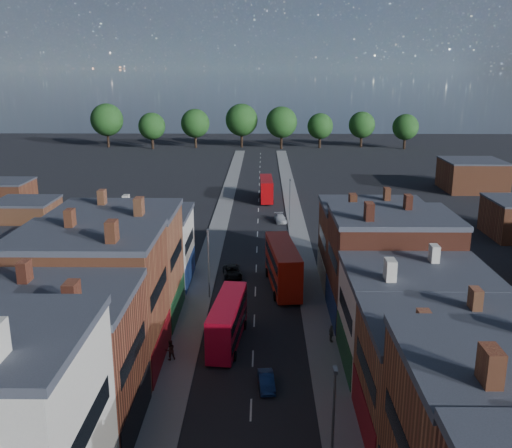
{
  "coord_description": "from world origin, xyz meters",
  "views": [
    {
      "loc": [
        0.89,
        -30.32,
        25.26
      ],
      "look_at": [
        0.0,
        37.97,
        6.6
      ],
      "focal_mm": 40.0,
      "sensor_mm": 36.0,
      "label": 1
    }
  ],
  "objects_px": {
    "car_2": "(232,272)",
    "ped_1": "(170,350)",
    "bus_1": "(283,265)",
    "bus_2": "(266,189)",
    "bus_0": "(228,321)",
    "car_3": "(280,218)",
    "car_1": "(266,381)",
    "ped_3": "(331,334)"
  },
  "relations": [
    {
      "from": "bus_0",
      "to": "ped_3",
      "type": "relative_size",
      "value": 6.13
    },
    {
      "from": "car_1",
      "to": "ped_1",
      "type": "xyz_separation_m",
      "value": [
        -8.56,
        4.33,
        0.47
      ]
    },
    {
      "from": "car_1",
      "to": "ped_3",
      "type": "relative_size",
      "value": 2.09
    },
    {
      "from": "bus_1",
      "to": "car_3",
      "type": "xyz_separation_m",
      "value": [
        0.57,
        30.2,
        -2.22
      ]
    },
    {
      "from": "car_2",
      "to": "car_3",
      "type": "relative_size",
      "value": 1.08
    },
    {
      "from": "bus_1",
      "to": "car_3",
      "type": "distance_m",
      "value": 30.29
    },
    {
      "from": "bus_2",
      "to": "car_1",
      "type": "xyz_separation_m",
      "value": [
        -0.3,
        -68.71,
        -1.82
      ]
    },
    {
      "from": "car_3",
      "to": "ped_1",
      "type": "height_order",
      "value": "ped_1"
    },
    {
      "from": "bus_0",
      "to": "car_2",
      "type": "xyz_separation_m",
      "value": [
        -0.54,
        17.99,
        -1.71
      ]
    },
    {
      "from": "bus_1",
      "to": "ped_1",
      "type": "bearing_deg",
      "value": -127.02
    },
    {
      "from": "bus_1",
      "to": "car_3",
      "type": "relative_size",
      "value": 2.88
    },
    {
      "from": "bus_2",
      "to": "ped_1",
      "type": "relative_size",
      "value": 5.58
    },
    {
      "from": "car_2",
      "to": "car_1",
      "type": "bearing_deg",
      "value": -88.79
    },
    {
      "from": "bus_1",
      "to": "bus_2",
      "type": "bearing_deg",
      "value": 85.87
    },
    {
      "from": "bus_0",
      "to": "car_2",
      "type": "distance_m",
      "value": 18.07
    },
    {
      "from": "bus_0",
      "to": "bus_1",
      "type": "height_order",
      "value": "bus_1"
    },
    {
      "from": "car_3",
      "to": "ped_3",
      "type": "height_order",
      "value": "ped_3"
    },
    {
      "from": "ped_1",
      "to": "bus_1",
      "type": "bearing_deg",
      "value": -144.64
    },
    {
      "from": "bus_0",
      "to": "car_3",
      "type": "relative_size",
      "value": 2.39
    },
    {
      "from": "car_1",
      "to": "ped_3",
      "type": "xyz_separation_m",
      "value": [
        6.19,
        7.95,
        0.38
      ]
    },
    {
      "from": "car_2",
      "to": "ped_3",
      "type": "height_order",
      "value": "ped_3"
    },
    {
      "from": "car_3",
      "to": "car_2",
      "type": "bearing_deg",
      "value": -110.38
    },
    {
      "from": "bus_1",
      "to": "car_2",
      "type": "xyz_separation_m",
      "value": [
        -6.2,
        3.59,
        -2.19
      ]
    },
    {
      "from": "bus_0",
      "to": "car_1",
      "type": "relative_size",
      "value": 2.93
    },
    {
      "from": "ped_1",
      "to": "ped_3",
      "type": "height_order",
      "value": "ped_1"
    },
    {
      "from": "ped_3",
      "to": "car_2",
      "type": "bearing_deg",
      "value": 15.47
    },
    {
      "from": "bus_2",
      "to": "bus_0",
      "type": "bearing_deg",
      "value": -95.13
    },
    {
      "from": "bus_1",
      "to": "ped_1",
      "type": "distance_m",
      "value": 20.8
    },
    {
      "from": "bus_1",
      "to": "car_2",
      "type": "bearing_deg",
      "value": 143.7
    },
    {
      "from": "bus_1",
      "to": "bus_2",
      "type": "xyz_separation_m",
      "value": [
        -1.73,
        46.57,
        -0.44
      ]
    },
    {
      "from": "car_2",
      "to": "car_3",
      "type": "height_order",
      "value": "car_2"
    },
    {
      "from": "bus_1",
      "to": "ped_3",
      "type": "height_order",
      "value": "bus_1"
    },
    {
      "from": "ped_1",
      "to": "car_1",
      "type": "bearing_deg",
      "value": 129.27
    },
    {
      "from": "bus_2",
      "to": "car_2",
      "type": "xyz_separation_m",
      "value": [
        -4.47,
        -42.98,
        -1.75
      ]
    },
    {
      "from": "car_2",
      "to": "ped_1",
      "type": "relative_size",
      "value": 2.51
    },
    {
      "from": "bus_0",
      "to": "ped_3",
      "type": "bearing_deg",
      "value": 7.43
    },
    {
      "from": "car_1",
      "to": "ped_1",
      "type": "relative_size",
      "value": 1.89
    },
    {
      "from": "car_1",
      "to": "car_3",
      "type": "xyz_separation_m",
      "value": [
        2.6,
        52.34,
        0.05
      ]
    },
    {
      "from": "bus_0",
      "to": "bus_1",
      "type": "relative_size",
      "value": 0.83
    },
    {
      "from": "bus_2",
      "to": "ped_3",
      "type": "distance_m",
      "value": 61.06
    },
    {
      "from": "car_2",
      "to": "bus_1",
      "type": "bearing_deg",
      "value": -38.04
    },
    {
      "from": "bus_0",
      "to": "bus_1",
      "type": "distance_m",
      "value": 15.48
    }
  ]
}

